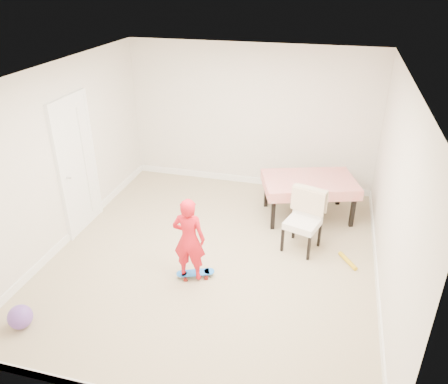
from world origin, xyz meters
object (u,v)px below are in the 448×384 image
(dining_table, at_px, (308,198))
(child, at_px, (189,241))
(balloon, at_px, (20,317))
(skateboard, at_px, (195,274))
(dining_chair, at_px, (303,221))

(dining_table, relative_size, child, 1.25)
(dining_table, distance_m, child, 2.47)
(dining_table, distance_m, balloon, 4.51)
(dining_table, distance_m, skateboard, 2.42)
(dining_table, xyz_separation_m, skateboard, (-1.29, -2.02, -0.30))
(skateboard, relative_size, balloon, 1.82)
(dining_table, height_order, child, child)
(child, bearing_deg, balloon, 37.54)
(child, bearing_deg, dining_chair, -143.83)
(child, relative_size, balloon, 4.16)
(skateboard, relative_size, child, 0.44)
(skateboard, height_order, child, child)
(dining_chair, bearing_deg, skateboard, -124.00)
(dining_chair, distance_m, balloon, 3.83)
(skateboard, distance_m, balloon, 2.16)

